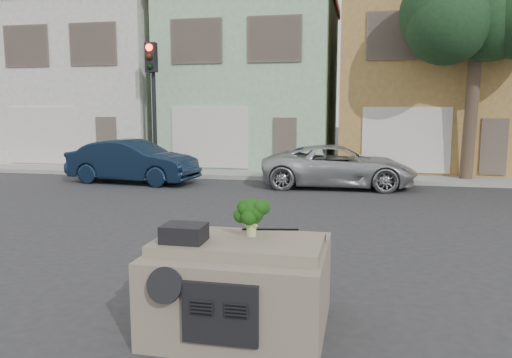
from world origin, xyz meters
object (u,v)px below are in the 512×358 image
(navy_sedan, at_px, (134,183))
(traffic_signal, at_px, (153,110))
(silver_pickup, at_px, (338,187))
(broccoli, at_px, (251,217))

(navy_sedan, xyz_separation_m, traffic_signal, (-0.02, 1.94, 2.55))
(navy_sedan, relative_size, silver_pickup, 0.91)
(traffic_signal, height_order, broccoli, traffic_signal)
(navy_sedan, height_order, silver_pickup, navy_sedan)
(navy_sedan, xyz_separation_m, broccoli, (6.59, -10.50, 1.35))
(navy_sedan, bearing_deg, traffic_signal, 6.36)
(navy_sedan, height_order, traffic_signal, traffic_signal)
(navy_sedan, relative_size, broccoli, 9.88)
(traffic_signal, bearing_deg, navy_sedan, -89.32)
(navy_sedan, xyz_separation_m, silver_pickup, (7.11, 0.52, 0.00))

